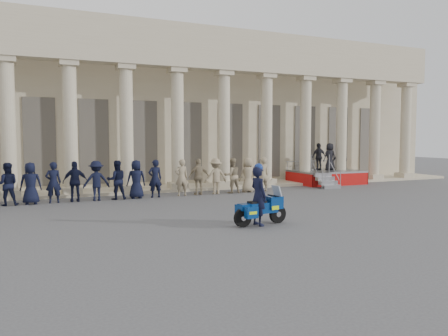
# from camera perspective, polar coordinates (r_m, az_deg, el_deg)

# --- Properties ---
(ground) EXTENTS (90.00, 90.00, 0.00)m
(ground) POSITION_cam_1_polar(r_m,az_deg,el_deg) (14.84, -1.45, -6.74)
(ground) COLOR #48484B
(ground) RESTS_ON ground
(building) EXTENTS (40.00, 12.50, 9.00)m
(building) POSITION_cam_1_polar(r_m,az_deg,el_deg) (28.84, -12.69, 7.40)
(building) COLOR #B9AB8B
(building) RESTS_ON ground
(officer_rank) EXTENTS (16.93, 0.66, 1.75)m
(officer_rank) POSITION_cam_1_polar(r_m,az_deg,el_deg) (19.89, -16.42, -1.62)
(officer_rank) COLOR black
(officer_rank) RESTS_ON ground
(reviewing_stand) EXTENTS (3.96, 3.87, 2.43)m
(reviewing_stand) POSITION_cam_1_polar(r_m,az_deg,el_deg) (26.96, 13.42, 0.65)
(reviewing_stand) COLOR gray
(reviewing_stand) RESTS_ON ground
(motorcycle) EXTENTS (1.92, 0.82, 1.23)m
(motorcycle) POSITION_cam_1_polar(r_m,az_deg,el_deg) (13.89, 4.86, -5.26)
(motorcycle) COLOR black
(motorcycle) RESTS_ON ground
(rider) EXTENTS (0.52, 0.72, 1.96)m
(rider) POSITION_cam_1_polar(r_m,az_deg,el_deg) (13.77, 4.51, -3.51)
(rider) COLOR black
(rider) RESTS_ON ground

